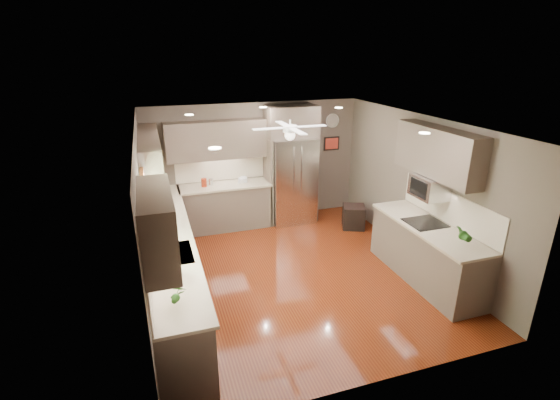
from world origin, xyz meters
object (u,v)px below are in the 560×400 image
stool (353,217)px  canister_b (211,182)px  refrigerator (291,167)px  paper_towel (175,264)px  soap_bottle (160,230)px  potted_plant_right (463,234)px  microwave (429,187)px  bowl (243,181)px  potted_plant_left (179,293)px  canister_a (204,183)px

stool → canister_b: bearing=162.5°
refrigerator → paper_towel: bearing=-129.3°
soap_bottle → paper_towel: paper_towel is taller
potted_plant_right → microwave: microwave is taller
potted_plant_right → bowl: (-2.27, 3.68, -0.13)m
canister_b → potted_plant_right: bearing=-52.0°
microwave → bowl: bearing=130.8°
refrigerator → stool: refrigerator is taller
canister_b → bowl: 0.65m
refrigerator → stool: 1.65m
potted_plant_left → canister_b: bearing=76.3°
canister_b → soap_bottle: (-1.09, -2.11, 0.02)m
canister_a → potted_plant_right: bearing=-50.3°
canister_b → canister_a: bearing=-161.5°
refrigerator → microwave: bearing=-63.9°
canister_a → canister_b: (0.14, 0.05, -0.01)m
paper_towel → microwave: bearing=7.3°
potted_plant_right → paper_towel: potted_plant_right is taller
soap_bottle → microwave: size_ratio=0.33×
canister_a → canister_b: canister_a is taller
canister_b → potted_plant_right: (2.91, -3.73, 0.09)m
bowl → stool: bowl is taller
soap_bottle → potted_plant_left: potted_plant_left is taller
bowl → microwave: size_ratio=0.40×
potted_plant_left → potted_plant_right: potted_plant_right is taller
potted_plant_left → bowl: potted_plant_left is taller
canister_a → refrigerator: bearing=-1.0°
potted_plant_left → refrigerator: refrigerator is taller
canister_a → refrigerator: 1.84m
bowl → paper_towel: paper_towel is taller
bowl → microwave: 3.66m
potted_plant_left → refrigerator: bearing=55.7°
stool → microwave: bearing=-83.1°
soap_bottle → bowl: size_ratio=0.84×
canister_a → canister_b: 0.15m
potted_plant_left → paper_towel: potted_plant_left is taller
soap_bottle → microwave: (4.10, -0.68, 0.45)m
potted_plant_left → microwave: bearing=16.5°
refrigerator → potted_plant_right: bearing=-71.4°
potted_plant_left → stool: size_ratio=0.52×
canister_b → stool: 3.01m
potted_plant_right → refrigerator: size_ratio=0.13×
canister_a → potted_plant_right: (3.06, -3.68, 0.08)m
potted_plant_left → canister_a: bearing=78.1°
canister_a → refrigerator: (1.83, -0.03, 0.17)m
potted_plant_left → refrigerator: 4.70m
canister_b → potted_plant_left: bearing=-103.7°
canister_b → soap_bottle: soap_bottle is taller
bowl → stool: size_ratio=0.38×
canister_b → bowl: bearing=-4.3°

